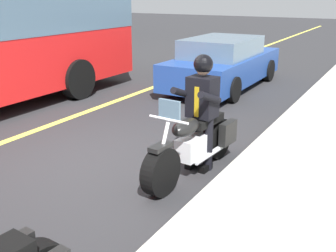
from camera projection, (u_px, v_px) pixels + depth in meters
ground_plane at (97, 161)px, 6.41m from camera, size 80.00×80.00×0.00m
lane_center_stripe at (12, 139)px, 7.36m from camera, size 60.00×0.16×0.01m
motorcycle_main at (194, 144)px, 5.89m from camera, size 2.22×0.70×1.26m
rider_main at (202, 103)px, 5.85m from camera, size 0.65×0.58×1.74m
car_silver at (223, 63)px, 11.17m from camera, size 4.60×1.92×1.40m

